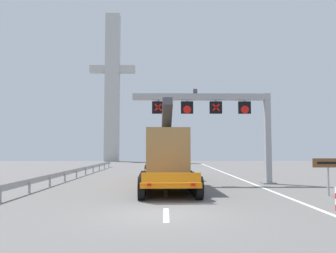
{
  "coord_description": "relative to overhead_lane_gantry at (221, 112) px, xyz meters",
  "views": [
    {
      "loc": [
        0.16,
        -12.23,
        2.36
      ],
      "look_at": [
        0.37,
        8.45,
        3.78
      ],
      "focal_mm": 35.71,
      "sensor_mm": 36.0,
      "label": 1
    }
  ],
  "objects": [
    {
      "name": "ground",
      "position": [
        -4.06,
        -10.85,
        -4.98
      ],
      "size": [
        112.0,
        112.0,
        0.0
      ],
      "primitive_type": "plane",
      "color": "slate"
    },
    {
      "name": "guardrail_left",
      "position": [
        -11.27,
        4.89,
        -4.42
      ],
      "size": [
        0.13,
        35.47,
        0.76
      ],
      "color": "#999EA3",
      "rests_on": "ground"
    },
    {
      "name": "lane_markings",
      "position": [
        -3.84,
        9.84,
        -4.97
      ],
      "size": [
        0.2,
        55.97,
        0.01
      ],
      "color": "silver",
      "rests_on": "ground"
    },
    {
      "name": "heavy_haul_truck_orange",
      "position": [
        -3.89,
        0.04,
        -2.99
      ],
      "size": [
        3.45,
        14.14,
        5.3
      ],
      "color": "orange",
      "rests_on": "ground"
    },
    {
      "name": "overhead_lane_gantry",
      "position": [
        0.0,
        0.0,
        0.0
      ],
      "size": [
        9.84,
        0.9,
        6.55
      ],
      "color": "#9EA0A5",
      "rests_on": "ground"
    },
    {
      "name": "bridge_pylon_distant",
      "position": [
        -14.39,
        43.14,
        10.25
      ],
      "size": [
        9.0,
        2.0,
        29.69
      ],
      "color": "#B7B7B2",
      "rests_on": "ground"
    },
    {
      "name": "tourist_info_sign_brown",
      "position": [
        4.46,
        -6.05,
        -3.52
      ],
      "size": [
        1.62,
        0.15,
        1.9
      ],
      "color": "#9EA0A5",
      "rests_on": "ground"
    },
    {
      "name": "edge_line_right",
      "position": [
        2.14,
        1.15,
        -4.97
      ],
      "size": [
        0.2,
        63.0,
        0.01
      ],
      "primitive_type": "cube",
      "color": "silver",
      "rests_on": "ground"
    }
  ]
}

